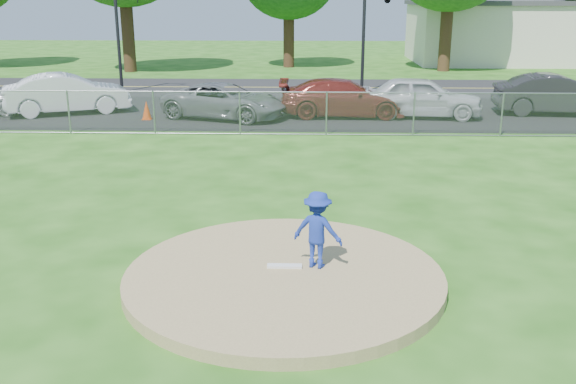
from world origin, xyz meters
The scene contains 15 objects.
ground centered at (0.00, 10.00, 0.00)m, with size 120.00×120.00×0.00m, color #205612.
pitchers_mound centered at (0.00, 0.00, 0.10)m, with size 5.40×5.40×0.20m, color #9B8455.
pitching_rubber centered at (0.00, 0.20, 0.22)m, with size 0.60×0.15×0.04m, color white.
chain_link_fence centered at (0.00, 12.00, 0.75)m, with size 40.00×0.06×1.50m, color gray.
parking_lot centered at (0.00, 16.50, 0.01)m, with size 50.00×8.00×0.01m, color black.
street centered at (0.00, 24.00, 0.00)m, with size 60.00×7.00×0.01m, color black.
commercial_building centered at (16.00, 38.00, 2.16)m, with size 16.40×9.40×4.30m.
traffic_signal_left centered at (-8.76, 22.00, 3.36)m, with size 1.28×0.20×5.60m.
pitcher centered at (0.56, 0.26, 0.87)m, with size 0.87×0.50×1.34m, color #1C329C.
traffic_cone centered at (-5.95, 14.71, 0.37)m, with size 0.38×0.38×0.73m, color #D6420B.
parked_car_white centered at (-9.49, 15.95, 0.82)m, with size 1.72×4.93×1.62m, color white.
parked_car_gray centered at (-2.93, 15.10, 0.69)m, with size 2.26×4.90×1.36m, color slate.
parked_car_darkred centered at (1.77, 15.64, 0.75)m, with size 2.08×5.12×1.49m, color maroon.
parked_car_pearl centered at (4.84, 15.58, 0.82)m, with size 1.91×4.74×1.61m, color silver.
parked_car_charcoal centered at (10.44, 16.38, 0.81)m, with size 1.70×4.88×1.61m, color #242426.
Camera 1 is at (0.39, -9.96, 4.69)m, focal length 40.00 mm.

